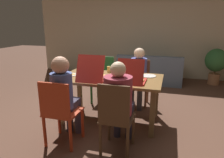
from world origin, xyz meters
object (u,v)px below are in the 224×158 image
object	(u,v)px
person_2	(119,99)
pizza_box_0	(133,79)
pizza_box_1	(96,76)
drinking_glass_0	(109,69)
drinking_glass_2	(136,72)
potted_plant	(216,62)
dining_table	(110,83)
chair_2	(116,116)
plate_0	(148,76)
person_1	(64,92)
drinking_glass_1	(98,68)
chair_3	(103,78)
chair_0	(139,80)
person_0	(138,73)
plate_1	(72,75)
chair_1	(60,111)
couch	(150,73)

from	to	relation	value
person_2	pizza_box_0	bearing A→B (deg)	82.39
pizza_box_1	drinking_glass_0	distance (m)	0.54
drinking_glass_2	potted_plant	xyz separation A→B (m)	(1.70, 2.65, -0.23)
dining_table	chair_2	world-z (taller)	chair_2
chair_2	plate_0	xyz separation A→B (m)	(0.25, 1.13, 0.25)
pizza_box_0	pizza_box_1	bearing A→B (deg)	179.53
drinking_glass_0	person_1	bearing A→B (deg)	-104.59
person_2	drinking_glass_2	distance (m)	0.94
drinking_glass_1	chair_3	bearing A→B (deg)	98.28
dining_table	chair_0	size ratio (longest dim) A/B	1.84
drinking_glass_0	drinking_glass_2	world-z (taller)	drinking_glass_2
chair_2	person_0	bearing A→B (deg)	90.00
plate_0	potted_plant	size ratio (longest dim) A/B	0.26
plate_1	chair_1	bearing A→B (deg)	-73.80
couch	drinking_glass_0	bearing A→B (deg)	-102.90
chair_2	chair_3	world-z (taller)	chair_2
person_0	plate_0	xyz separation A→B (m)	(0.25, -0.54, 0.08)
chair_3	potted_plant	size ratio (longest dim) A/B	0.96
chair_2	pizza_box_0	distance (m)	0.75
dining_table	person_2	bearing A→B (deg)	-65.59
person_2	drinking_glass_1	world-z (taller)	person_2
chair_3	potted_plant	distance (m)	3.18
dining_table	plate_1	world-z (taller)	plate_1
couch	potted_plant	distance (m)	1.76
person_1	potted_plant	size ratio (longest dim) A/B	1.25
drinking_glass_2	couch	size ratio (longest dim) A/B	0.08
person_1	chair_3	world-z (taller)	person_1
chair_1	potted_plant	world-z (taller)	potted_plant
pizza_box_1	chair_2	bearing A→B (deg)	-53.35
chair_2	person_2	world-z (taller)	person_2
pizza_box_0	drinking_glass_1	world-z (taller)	pizza_box_0
drinking_glass_1	pizza_box_1	bearing A→B (deg)	-73.10
drinking_glass_0	plate_1	bearing A→B (deg)	-144.52
pizza_box_0	plate_1	bearing A→B (deg)	171.49
drinking_glass_2	person_2	bearing A→B (deg)	-92.97
person_1	plate_0	world-z (taller)	person_1
chair_2	plate_1	bearing A→B (deg)	140.09
person_1	chair_3	xyz separation A→B (m)	(0.00, 1.65, -0.22)
chair_1	plate_0	distance (m)	1.56
chair_3	drinking_glass_0	xyz separation A→B (m)	(0.29, -0.55, 0.33)
dining_table	chair_2	distance (m)	0.96
chair_0	pizza_box_0	size ratio (longest dim) A/B	1.86
person_0	chair_2	bearing A→B (deg)	-90.00
chair_1	person_1	world-z (taller)	person_1
person_1	chair_2	xyz separation A→B (m)	(0.75, -0.12, -0.19)
pizza_box_0	potted_plant	distance (m)	3.49
person_1	chair_2	distance (m)	0.79
chair_0	pizza_box_1	size ratio (longest dim) A/B	1.57
potted_plant	pizza_box_1	bearing A→B (deg)	-126.63
plate_0	pizza_box_1	bearing A→B (deg)	-149.97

